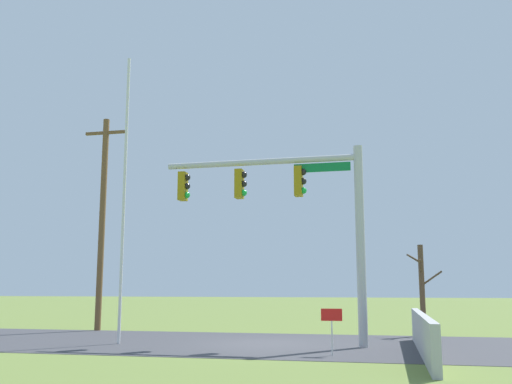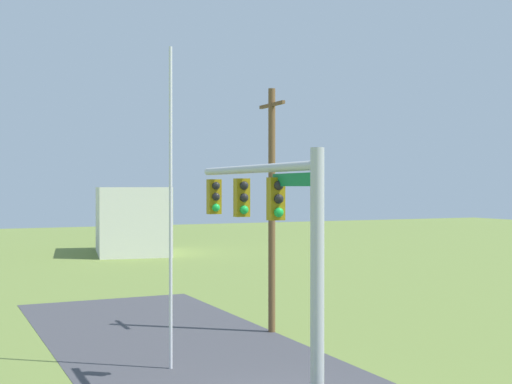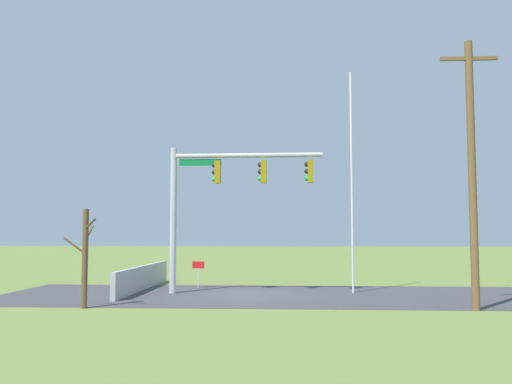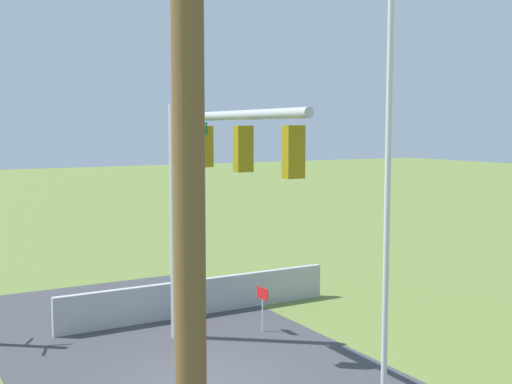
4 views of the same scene
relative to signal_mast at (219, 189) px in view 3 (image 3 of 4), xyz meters
The scene contains 9 objects.
ground_plane 4.56m from the signal_mast, 156.67° to the left, with size 160.00×160.00×0.00m, color olive.
road_surface 6.77m from the signal_mast, behind, with size 28.00×8.00×0.01m, color #3D3D42.
sidewalk_corner 5.28m from the signal_mast, ahead, with size 6.00×6.00×0.01m, color #B7B5AD.
retaining_fence 5.46m from the signal_mast, 22.39° to the right, with size 0.20×8.61×1.07m, color #A8A8AD.
signal_mast is the anchor object (origin of this frame).
flagpole 5.72m from the signal_mast, behind, with size 0.10×0.10×9.53m, color silver.
utility_pole 10.08m from the signal_mast, 153.95° to the left, with size 1.90×0.26×9.03m.
bare_tree 6.66m from the signal_mast, 49.45° to the left, with size 1.27×1.02×3.36m.
open_sign 4.33m from the signal_mast, 61.67° to the right, with size 0.56×0.04×1.22m.
Camera 3 is at (-1.72, 22.28, 2.55)m, focal length 38.05 mm.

